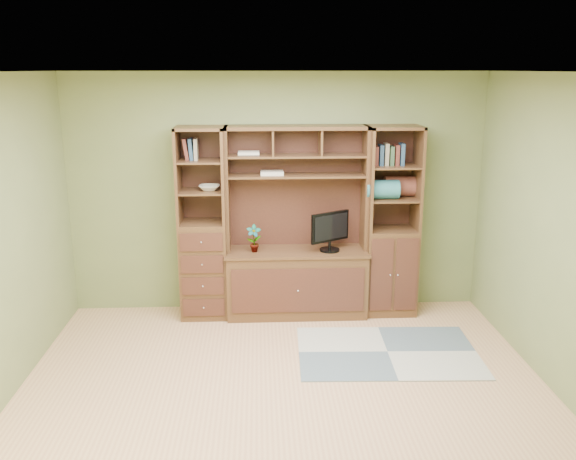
{
  "coord_description": "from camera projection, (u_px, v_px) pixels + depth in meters",
  "views": [
    {
      "loc": [
        -0.2,
        -4.53,
        2.62
      ],
      "look_at": [
        0.08,
        1.2,
        1.1
      ],
      "focal_mm": 38.0,
      "sensor_mm": 36.0,
      "label": 1
    }
  ],
  "objects": [
    {
      "name": "bowl",
      "position": [
        209.0,
        188.0,
        6.37
      ],
      "size": [
        0.22,
        0.22,
        0.05
      ],
      "primitive_type": "imported",
      "color": "silver",
      "rests_on": "left_tower"
    },
    {
      "name": "monitor",
      "position": [
        330.0,
        224.0,
        6.46
      ],
      "size": [
        0.52,
        0.43,
        0.59
      ],
      "primitive_type": "cube",
      "rotation": [
        0.0,
        0.0,
        0.55
      ],
      "color": "black",
      "rests_on": "center_hutch"
    },
    {
      "name": "rug",
      "position": [
        387.0,
        352.0,
        5.81
      ],
      "size": [
        1.73,
        1.19,
        0.01
      ],
      "primitive_type": "cube",
      "rotation": [
        0.0,
        0.0,
        -0.03
      ],
      "color": "gray",
      "rests_on": "ground"
    },
    {
      "name": "right_tower",
      "position": [
        391.0,
        222.0,
        6.56
      ],
      "size": [
        0.55,
        0.45,
        2.05
      ],
      "primitive_type": "cube",
      "color": "#4D301B",
      "rests_on": "ground"
    },
    {
      "name": "orchid",
      "position": [
        254.0,
        239.0,
        6.46
      ],
      "size": [
        0.16,
        0.11,
        0.3
      ],
      "primitive_type": "imported",
      "color": "#A04F36",
      "rests_on": "center_hutch"
    },
    {
      "name": "blanket_teal",
      "position": [
        382.0,
        189.0,
        6.41
      ],
      "size": [
        0.35,
        0.2,
        0.2
      ],
      "primitive_type": "cube",
      "color": "#2C6E75",
      "rests_on": "right_tower"
    },
    {
      "name": "blanket_red",
      "position": [
        402.0,
        186.0,
        6.55
      ],
      "size": [
        0.39,
        0.22,
        0.22
      ],
      "primitive_type": "cube",
      "color": "brown",
      "rests_on": "right_tower"
    },
    {
      "name": "center_hutch",
      "position": [
        297.0,
        224.0,
        6.47
      ],
      "size": [
        1.54,
        0.53,
        2.05
      ],
      "primitive_type": "cube",
      "color": "#4D301B",
      "rests_on": "ground"
    },
    {
      "name": "room",
      "position": [
        285.0,
        245.0,
        4.72
      ],
      "size": [
        4.6,
        4.1,
        2.64
      ],
      "color": "tan",
      "rests_on": "ground"
    },
    {
      "name": "left_tower",
      "position": [
        203.0,
        224.0,
        6.47
      ],
      "size": [
        0.5,
        0.45,
        2.05
      ],
      "primitive_type": "cube",
      "color": "#4D301B",
      "rests_on": "ground"
    },
    {
      "name": "magazines",
      "position": [
        272.0,
        173.0,
        6.41
      ],
      "size": [
        0.24,
        0.18,
        0.04
      ],
      "primitive_type": "cube",
      "color": "beige",
      "rests_on": "center_hutch"
    }
  ]
}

